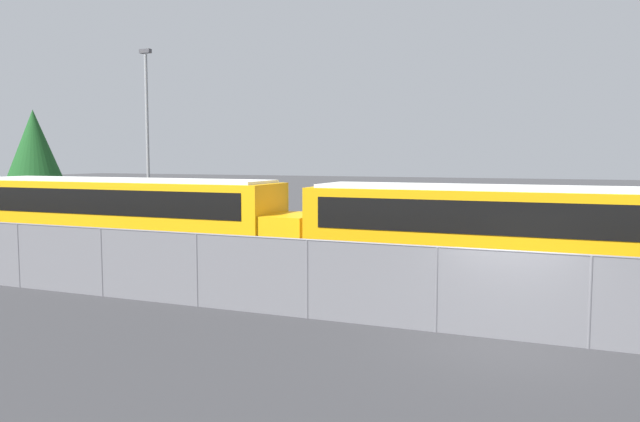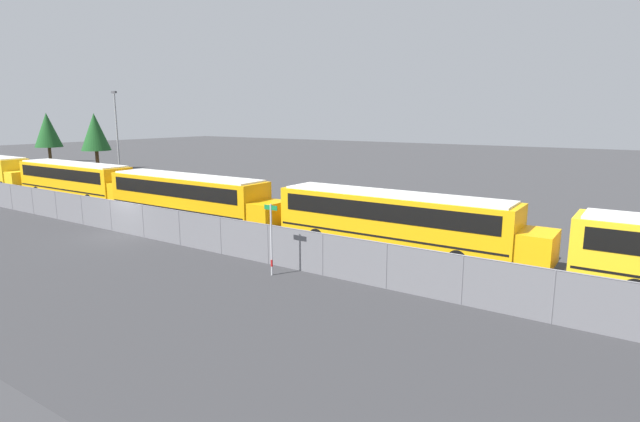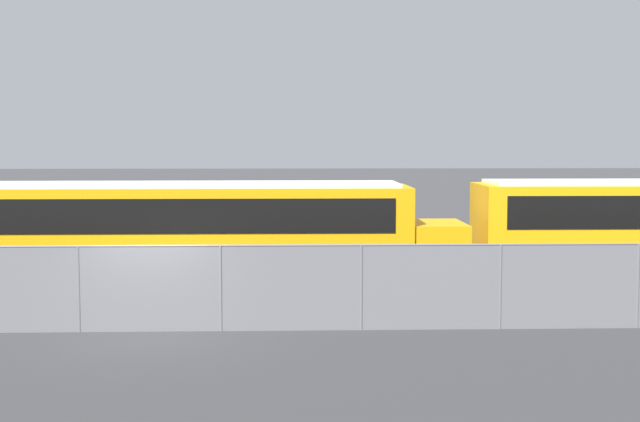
% 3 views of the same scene
% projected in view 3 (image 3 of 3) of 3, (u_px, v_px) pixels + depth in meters
% --- Properties ---
extents(ground_plane, '(200.00, 200.00, 0.00)m').
position_uv_depth(ground_plane, '(151.00, 332.00, 19.35)').
color(ground_plane, '#38383A').
extents(road_strip, '(147.23, 12.00, 0.01)m').
position_uv_depth(road_strip, '(89.00, 419.00, 13.37)').
color(road_strip, '#333335').
rests_on(road_strip, ground_plane).
extents(fence, '(113.30, 0.07, 1.90)m').
position_uv_depth(fence, '(150.00, 288.00, 19.26)').
color(fence, '#9EA0A5').
rests_on(fence, ground_plane).
extents(school_bus_3, '(13.99, 2.50, 3.02)m').
position_uv_depth(school_bus_3, '(188.00, 229.00, 23.70)').
color(school_bus_3, orange).
rests_on(school_bus_3, ground_plane).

